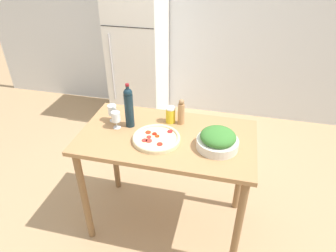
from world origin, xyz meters
name	(u,v)px	position (x,y,z in m)	size (l,w,h in m)	color
ground_plane	(167,220)	(0.00, 0.00, 0.00)	(14.00, 14.00, 0.00)	tan
wall_back	(207,19)	(0.00, 2.14, 1.30)	(6.40, 0.08, 2.60)	silver
refrigerator	(138,53)	(-0.80, 1.75, 0.93)	(0.64, 0.71, 1.86)	white
prep_counter	(167,150)	(0.00, 0.00, 0.81)	(1.32, 0.74, 0.94)	#A87A4C
wine_bottle	(129,107)	(-0.31, 0.07, 1.11)	(0.07, 0.07, 0.36)	#142833
wine_glass_near	(116,117)	(-0.40, 0.01, 1.04)	(0.07, 0.07, 0.14)	silver
wine_glass_far	(112,111)	(-0.47, 0.10, 1.04)	(0.07, 0.07, 0.14)	silver
pepper_mill	(181,112)	(0.07, 0.19, 1.05)	(0.05, 0.05, 0.21)	#AD7F51
salad_bowl	(218,140)	(0.38, -0.06, 1.01)	(0.29, 0.29, 0.15)	silver
homemade_pizza	(156,138)	(-0.06, -0.08, 0.96)	(0.35, 0.35, 0.04)	beige
salt_canister	(171,115)	(-0.02, 0.19, 1.01)	(0.08, 0.08, 0.13)	yellow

